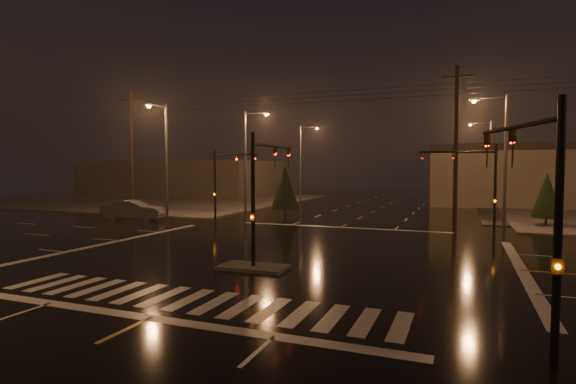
# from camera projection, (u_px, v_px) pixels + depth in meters

# --- Properties ---
(ground) EXTENTS (140.00, 140.00, 0.00)m
(ground) POSITION_uv_depth(u_px,v_px,m) (287.00, 253.00, 23.49)
(ground) COLOR black
(ground) RESTS_ON ground
(sidewalk_nw) EXTENTS (36.00, 36.00, 0.12)m
(sidewalk_nw) POSITION_uv_depth(u_px,v_px,m) (165.00, 200.00, 62.31)
(sidewalk_nw) COLOR #46433E
(sidewalk_nw) RESTS_ON ground
(median_island) EXTENTS (3.00, 1.60, 0.15)m
(median_island) POSITION_uv_depth(u_px,v_px,m) (253.00, 267.00, 19.77)
(median_island) COLOR #46433E
(median_island) RESTS_ON ground
(crosswalk) EXTENTS (15.00, 2.60, 0.01)m
(crosswalk) POSITION_uv_depth(u_px,v_px,m) (189.00, 300.00, 15.12)
(crosswalk) COLOR beige
(crosswalk) RESTS_ON ground
(stop_bar_near) EXTENTS (16.00, 0.50, 0.01)m
(stop_bar_near) POSITION_uv_depth(u_px,v_px,m) (150.00, 318.00, 13.26)
(stop_bar_near) COLOR beige
(stop_bar_near) RESTS_ON ground
(stop_bar_far) EXTENTS (16.00, 0.50, 0.01)m
(stop_bar_far) POSITION_uv_depth(u_px,v_px,m) (340.00, 227.00, 33.72)
(stop_bar_far) COLOR beige
(stop_bar_far) RESTS_ON ground
(commercial_block) EXTENTS (30.00, 18.00, 5.60)m
(commercial_block) POSITION_uv_depth(u_px,v_px,m) (185.00, 178.00, 75.14)
(commercial_block) COLOR #453F3C
(commercial_block) RESTS_ON ground
(signal_mast_median) EXTENTS (0.25, 4.59, 6.00)m
(signal_mast_median) POSITION_uv_depth(u_px,v_px,m) (262.00, 183.00, 20.44)
(signal_mast_median) COLOR black
(signal_mast_median) RESTS_ON ground
(signal_mast_ne) EXTENTS (4.84, 1.86, 6.00)m
(signal_mast_ne) POSITION_uv_depth(u_px,v_px,m) (479.00, 178.00, 29.26)
(signal_mast_ne) COLOR black
(signal_mast_ne) RESTS_ON ground
(signal_mast_nw) EXTENTS (4.84, 1.86, 6.00)m
(signal_mast_nw) POSITION_uv_depth(u_px,v_px,m) (223.00, 176.00, 36.18)
(signal_mast_nw) COLOR black
(signal_mast_nw) RESTS_ON ground
(signal_mast_se) EXTENTS (1.55, 3.87, 6.00)m
(signal_mast_se) POSITION_uv_depth(u_px,v_px,m) (539.00, 199.00, 10.51)
(signal_mast_se) COLOR black
(signal_mast_se) RESTS_ON ground
(streetlight_1) EXTENTS (2.77, 0.32, 10.00)m
(streetlight_1) POSITION_uv_depth(u_px,v_px,m) (248.00, 154.00, 44.00)
(streetlight_1) COLOR #38383A
(streetlight_1) RESTS_ON ground
(streetlight_2) EXTENTS (2.77, 0.32, 10.00)m
(streetlight_2) POSITION_uv_depth(u_px,v_px,m) (303.00, 158.00, 58.88)
(streetlight_2) COLOR #38383A
(streetlight_2) RESTS_ON ground
(streetlight_3) EXTENTS (2.77, 0.32, 10.00)m
(streetlight_3) POSITION_uv_depth(u_px,v_px,m) (501.00, 150.00, 33.99)
(streetlight_3) COLOR #38383A
(streetlight_3) RESTS_ON ground
(streetlight_4) EXTENTS (2.77, 0.32, 10.00)m
(streetlight_4) POSITION_uv_depth(u_px,v_px,m) (488.00, 157.00, 52.59)
(streetlight_4) COLOR #38383A
(streetlight_4) RESTS_ON ground
(streetlight_5) EXTENTS (0.32, 2.77, 10.00)m
(streetlight_5) POSITION_uv_depth(u_px,v_px,m) (164.00, 153.00, 39.41)
(streetlight_5) COLOR #38383A
(streetlight_5) RESTS_ON ground
(utility_pole_0) EXTENTS (2.20, 0.32, 12.00)m
(utility_pole_0) POSITION_uv_depth(u_px,v_px,m) (131.00, 151.00, 44.20)
(utility_pole_0) COLOR black
(utility_pole_0) RESTS_ON ground
(utility_pole_1) EXTENTS (2.20, 0.32, 12.00)m
(utility_pole_1) POSITION_uv_depth(u_px,v_px,m) (456.00, 145.00, 33.28)
(utility_pole_1) COLOR black
(utility_pole_1) RESTS_ON ground
(conifer_0) EXTENTS (2.19, 2.19, 4.12)m
(conifer_0) POSITION_uv_depth(u_px,v_px,m) (547.00, 195.00, 33.97)
(conifer_0) COLOR black
(conifer_0) RESTS_ON ground
(conifer_3) EXTENTS (2.60, 2.60, 4.77)m
(conifer_3) POSITION_uv_depth(u_px,v_px,m) (285.00, 187.00, 41.29)
(conifer_3) COLOR black
(conifer_3) RESTS_ON ground
(car_crossing) EXTENTS (5.51, 3.32, 1.71)m
(car_crossing) POSITION_uv_depth(u_px,v_px,m) (133.00, 210.00, 38.67)
(car_crossing) COLOR #5A5C62
(car_crossing) RESTS_ON ground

